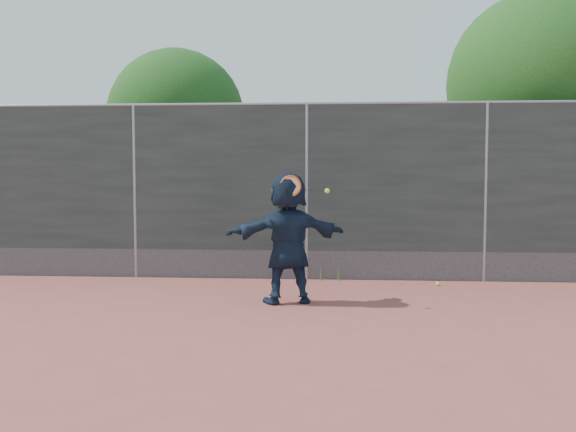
{
  "coord_description": "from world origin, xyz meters",
  "views": [
    {
      "loc": [
        0.48,
        -7.45,
        1.86
      ],
      "look_at": [
        -0.17,
        1.49,
        1.23
      ],
      "focal_mm": 40.0,
      "sensor_mm": 36.0,
      "label": 1
    }
  ],
  "objects": [
    {
      "name": "ground",
      "position": [
        0.0,
        0.0,
        0.0
      ],
      "size": [
        80.0,
        80.0,
        0.0
      ],
      "primitive_type": "plane",
      "color": "#9E4C42",
      "rests_on": "ground"
    },
    {
      "name": "tree_left",
      "position": [
        -2.85,
        6.55,
        2.94
      ],
      "size": [
        3.15,
        3.0,
        4.53
      ],
      "color": "#382314",
      "rests_on": "ground"
    },
    {
      "name": "tree_right",
      "position": [
        4.68,
        5.75,
        3.49
      ],
      "size": [
        3.78,
        3.6,
        5.39
      ],
      "color": "#382314",
      "rests_on": "ground"
    },
    {
      "name": "weed_clump",
      "position": [
        0.29,
        3.38,
        0.13
      ],
      "size": [
        0.68,
        0.07,
        0.3
      ],
      "color": "#387226",
      "rests_on": "ground"
    },
    {
      "name": "ball_ground",
      "position": [
        2.15,
        2.99,
        0.03
      ],
      "size": [
        0.07,
        0.07,
        0.07
      ],
      "primitive_type": "sphere",
      "color": "#D5FB37",
      "rests_on": "ground"
    },
    {
      "name": "swing_action",
      "position": [
        -0.07,
        1.29,
        1.63
      ],
      "size": [
        0.68,
        0.15,
        0.51
      ],
      "color": "#E45015",
      "rests_on": "ground"
    },
    {
      "name": "player",
      "position": [
        -0.17,
        1.49,
        0.92
      ],
      "size": [
        1.79,
        0.99,
        1.84
      ],
      "primitive_type": "imported",
      "rotation": [
        0.0,
        0.0,
        3.42
      ],
      "color": "#142439",
      "rests_on": "ground"
    },
    {
      "name": "fence",
      "position": [
        -0.0,
        3.5,
        1.58
      ],
      "size": [
        20.0,
        0.06,
        3.03
      ],
      "color": "#38423D",
      "rests_on": "ground"
    }
  ]
}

